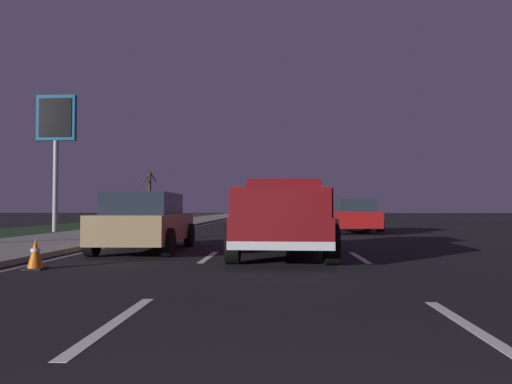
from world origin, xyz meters
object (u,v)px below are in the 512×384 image
object	(u,v)px
sedan_tan	(146,222)
traffic_cone_near	(35,254)
bare_tree_far	(149,196)
gas_price_sign	(56,129)
sedan_red	(354,216)
pickup_truck	(284,217)

from	to	relation	value
sedan_tan	traffic_cone_near	distance (m)	3.84
bare_tree_far	gas_price_sign	bearing A→B (deg)	-178.51
sedan_tan	gas_price_sign	distance (m)	12.59
sedan_tan	traffic_cone_near	world-z (taller)	sedan_tan
sedan_red	bare_tree_far	bearing A→B (deg)	39.35
pickup_truck	traffic_cone_near	xyz separation A→B (m)	(-3.09, 4.68, -0.63)
gas_price_sign	traffic_cone_near	size ratio (longest dim) A/B	11.33
gas_price_sign	sedan_tan	bearing A→B (deg)	-142.84
sedan_red	traffic_cone_near	distance (m)	15.26
bare_tree_far	sedan_red	bearing A→B (deg)	-140.65
pickup_truck	sedan_red	bearing A→B (deg)	-18.42
sedan_red	bare_tree_far	world-z (taller)	bare_tree_far
gas_price_sign	pickup_truck	bearing A→B (deg)	-132.84
gas_price_sign	traffic_cone_near	xyz separation A→B (m)	(-13.14, -6.16, -4.64)
pickup_truck	traffic_cone_near	bearing A→B (deg)	123.42
sedan_red	bare_tree_far	xyz separation A→B (m)	(17.80, 14.60, 1.39)
pickup_truck	gas_price_sign	world-z (taller)	gas_price_sign
bare_tree_far	traffic_cone_near	bearing A→B (deg)	-167.88
pickup_truck	sedan_red	world-z (taller)	pickup_truck
gas_price_sign	bare_tree_far	distance (m)	17.88
sedan_red	pickup_truck	bearing A→B (deg)	161.58
gas_price_sign	bare_tree_far	world-z (taller)	gas_price_sign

